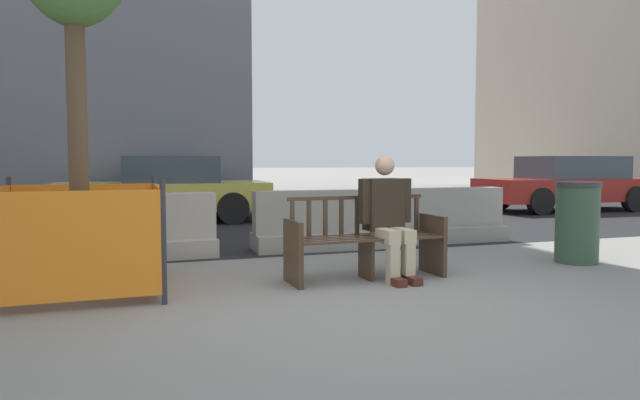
# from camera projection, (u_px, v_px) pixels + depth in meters

# --- Properties ---
(ground_plane) EXTENTS (200.00, 200.00, 0.00)m
(ground_plane) POSITION_uv_depth(u_px,v_px,m) (361.00, 306.00, 4.95)
(ground_plane) COLOR gray
(street_asphalt) EXTENTS (120.00, 12.00, 0.01)m
(street_asphalt) POSITION_uv_depth(u_px,v_px,m) (212.00, 215.00, 13.15)
(street_asphalt) COLOR black
(street_asphalt) RESTS_ON ground
(street_bench) EXTENTS (1.70, 0.58, 0.88)m
(street_bench) POSITION_uv_depth(u_px,v_px,m) (365.00, 242.00, 6.09)
(street_bench) COLOR #473323
(street_bench) RESTS_ON ground
(seated_person) EXTENTS (0.58, 0.73, 1.31)m
(seated_person) POSITION_uv_depth(u_px,v_px,m) (388.00, 214.00, 6.10)
(seated_person) COLOR #2D2319
(seated_person) RESTS_ON ground
(jersey_barrier_centre) EXTENTS (2.02, 0.75, 0.84)m
(jersey_barrier_centre) POSITION_uv_depth(u_px,v_px,m) (323.00, 225.00, 8.17)
(jersey_barrier_centre) COLOR gray
(jersey_barrier_centre) RESTS_ON ground
(jersey_barrier_left) EXTENTS (2.02, 0.76, 0.84)m
(jersey_barrier_left) POSITION_uv_depth(u_px,v_px,m) (137.00, 233.00, 7.31)
(jersey_barrier_left) COLOR #ADA89E
(jersey_barrier_left) RESTS_ON ground
(jersey_barrier_right) EXTENTS (2.01, 0.72, 0.84)m
(jersey_barrier_right) POSITION_uv_depth(u_px,v_px,m) (442.00, 220.00, 8.92)
(jersey_barrier_right) COLOR gray
(jersey_barrier_right) RESTS_ON ground
(construction_fence) EXTENTS (1.48, 1.48, 1.10)m
(construction_fence) POSITION_uv_depth(u_px,v_px,m) (81.00, 236.00, 5.41)
(construction_fence) COLOR #2D2D33
(construction_fence) RESTS_ON ground
(car_taxi_near) EXTENTS (4.35, 2.06, 1.36)m
(car_taxi_near) POSITION_uv_depth(u_px,v_px,m) (165.00, 190.00, 11.75)
(car_taxi_near) COLOR #DBC64C
(car_taxi_near) RESTS_ON ground
(car_sedan_far) EXTENTS (4.49, 1.98, 1.38)m
(car_sedan_far) POSITION_uv_depth(u_px,v_px,m) (567.00, 183.00, 14.42)
(car_sedan_far) COLOR maroon
(car_sedan_far) RESTS_ON ground
(trash_bin) EXTENTS (0.54, 0.54, 1.00)m
(trash_bin) POSITION_uv_depth(u_px,v_px,m) (577.00, 222.00, 7.05)
(trash_bin) COLOR #334C38
(trash_bin) RESTS_ON ground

